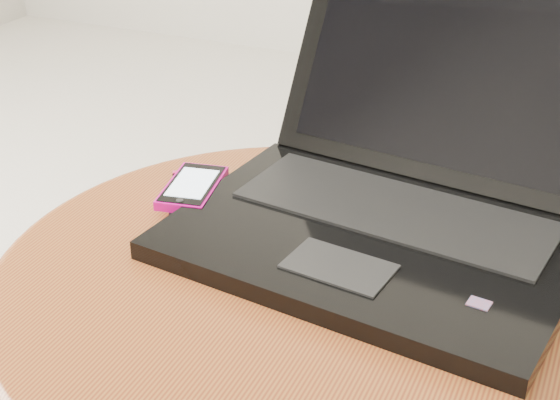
% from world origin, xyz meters
% --- Properties ---
extents(table, '(0.61, 0.61, 0.48)m').
position_xyz_m(table, '(0.02, 0.02, 0.38)').
color(table, brown).
rests_on(table, ground).
extents(laptop, '(0.44, 0.44, 0.24)m').
position_xyz_m(laptop, '(0.08, 0.14, 0.53)').
color(laptop, black).
rests_on(laptop, table).
extents(phone_black, '(0.11, 0.14, 0.01)m').
position_xyz_m(phone_black, '(-0.14, 0.11, 0.49)').
color(phone_black, black).
rests_on(phone_black, table).
extents(phone_pink, '(0.07, 0.11, 0.01)m').
position_xyz_m(phone_pink, '(-0.14, 0.10, 0.50)').
color(phone_pink, '#D8068A').
rests_on(phone_pink, phone_black).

